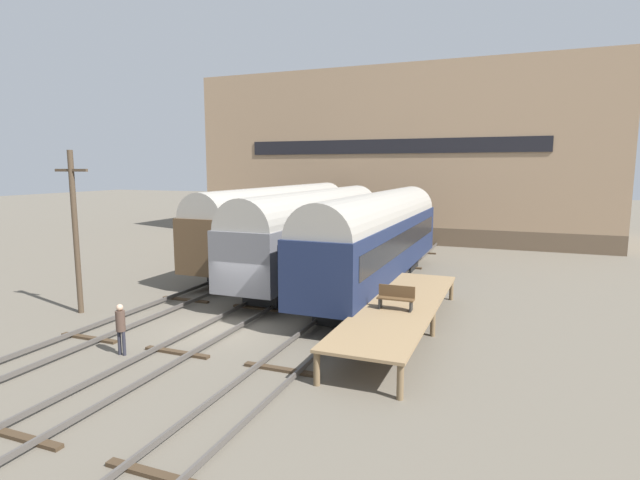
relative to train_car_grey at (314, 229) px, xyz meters
name	(u,v)px	position (x,y,z in m)	size (l,w,h in m)	color
ground_plane	(223,328)	(0.00, -9.80, -2.96)	(200.00, 200.00, 0.00)	#60594C
track_left	(143,314)	(-4.08, -9.80, -2.82)	(2.60, 60.00, 0.26)	#4C4742
track_middle	(223,325)	(0.00, -9.80, -2.82)	(2.60, 60.00, 0.26)	#4C4742
track_right	(316,337)	(4.08, -9.80, -2.82)	(2.60, 60.00, 0.26)	#4C4742
train_car_grey	(314,229)	(0.00, 0.00, 0.00)	(3.05, 17.04, 5.22)	black
train_car_navy	(378,234)	(4.08, -0.94, 0.01)	(3.02, 18.06, 5.23)	black
train_car_brown	(279,219)	(-4.08, 3.69, 0.06)	(2.85, 18.89, 5.26)	black
station_platform	(401,306)	(6.81, -7.59, -1.91)	(2.84, 11.85, 1.15)	#8C704C
bench	(396,297)	(6.78, -8.36, -1.33)	(1.40, 0.40, 0.91)	brown
person_worker	(121,324)	(-1.71, -13.60, -1.85)	(0.32, 0.32, 1.83)	#282833
utility_pole	(75,230)	(-7.23, -10.24, 0.83)	(1.80, 0.24, 7.26)	#473828
warehouse_building	(405,157)	(0.43, 22.32, 4.57)	(36.44, 13.87, 15.06)	brown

